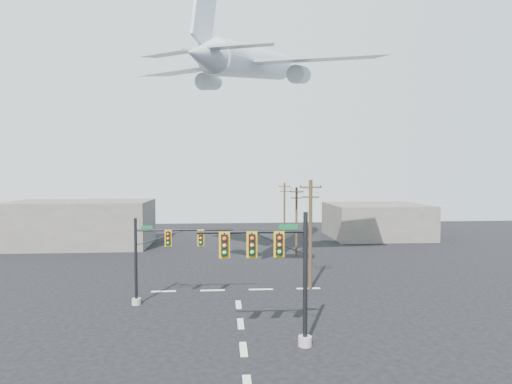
{
  "coord_description": "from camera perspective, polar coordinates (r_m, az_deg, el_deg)",
  "views": [
    {
      "loc": [
        -1.04,
        -23.02,
        9.65
      ],
      "look_at": [
        1.07,
        5.0,
        8.43
      ],
      "focal_mm": 30.0,
      "sensor_mm": 36.0,
      "label": 1
    }
  ],
  "objects": [
    {
      "name": "utility_pole_b",
      "position": [
        50.33,
        5.41,
        -3.73
      ],
      "size": [
        1.59,
        0.56,
        8.05
      ],
      "rotation": [
        0.0,
        0.0,
        -0.29
      ],
      "color": "#412F1B",
      "rests_on": "ground"
    },
    {
      "name": "power_lines",
      "position": [
        49.75,
        5.26,
        0.31
      ],
      "size": [
        3.52,
        28.69,
        0.42
      ],
      "color": "black"
    },
    {
      "name": "signal_mast_far",
      "position": [
        32.52,
        -12.96,
        -8.47
      ],
      "size": [
        7.43,
        0.7,
        6.4
      ],
      "color": "gray",
      "rests_on": "ground"
    },
    {
      "name": "utility_pole_c",
      "position": [
        64.24,
        3.81,
        -2.26
      ],
      "size": [
        1.7,
        0.28,
        8.29
      ],
      "rotation": [
        0.0,
        0.0,
        0.02
      ],
      "color": "#412F1B",
      "rests_on": "ground"
    },
    {
      "name": "building_left",
      "position": [
        61.4,
        -22.32,
        -3.92
      ],
      "size": [
        18.0,
        10.0,
        6.0
      ],
      "primitive_type": "cube",
      "color": "#656059",
      "rests_on": "ground"
    },
    {
      "name": "airliner",
      "position": [
        43.33,
        -0.44,
        16.78
      ],
      "size": [
        23.79,
        25.95,
        7.79
      ],
      "rotation": [
        0.0,
        -0.19,
        1.16
      ],
      "color": "#B3B8C0"
    },
    {
      "name": "building_right",
      "position": [
        67.48,
        15.72,
        -3.69
      ],
      "size": [
        14.0,
        12.0,
        5.0
      ],
      "primitive_type": "cube",
      "color": "#656059",
      "rests_on": "ground"
    },
    {
      "name": "signal_mast_near",
      "position": [
        23.99,
        3.09,
        -10.62
      ],
      "size": [
        6.35,
        0.83,
        7.52
      ],
      "color": "gray",
      "rests_on": "ground"
    },
    {
      "name": "lane_markings",
      "position": [
        29.97,
        -2.17,
        -16.28
      ],
      "size": [
        14.0,
        21.2,
        0.01
      ],
      "color": "beige",
      "rests_on": "ground"
    },
    {
      "name": "ground",
      "position": [
        24.98,
        -1.69,
        -20.23
      ],
      "size": [
        120.0,
        120.0,
        0.0
      ],
      "primitive_type": "plane",
      "color": "black",
      "rests_on": "ground"
    },
    {
      "name": "utility_pole_a",
      "position": [
        35.75,
        7.27,
        -5.38
      ],
      "size": [
        1.82,
        0.37,
        9.12
      ],
      "rotation": [
        0.0,
        0.0,
        -0.14
      ],
      "color": "#412F1B",
      "rests_on": "ground"
    }
  ]
}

